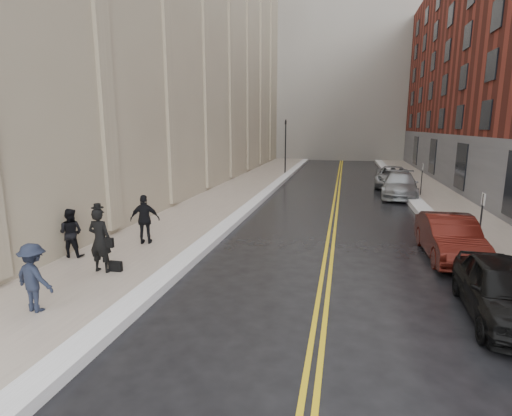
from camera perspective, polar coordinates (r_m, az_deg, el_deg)
The scene contains 19 objects.
ground at distance 9.43m, azimuth -7.55°, elevation -17.70°, with size 160.00×160.00×0.00m, color black.
sidewalk_left at distance 25.24m, azimuth -4.79°, elevation 1.25°, with size 4.00×64.00×0.15m, color gray.
sidewalk_right at distance 24.88m, azimuth 26.42°, elevation -0.09°, with size 3.00×64.00×0.15m, color gray.
lane_stripe_a at distance 24.15m, azimuth 11.00°, elevation 0.43°, with size 0.12×64.00×0.01m, color gold.
lane_stripe_b at distance 24.14m, azimuth 11.57°, elevation 0.40°, with size 0.12×64.00×0.01m, color gold.
snow_ridge_left at distance 24.66m, azimuth 0.32°, elevation 1.17°, with size 0.70×60.80×0.26m, color white.
snow_ridge_right at distance 24.48m, azimuth 22.23°, elevation 0.27°, with size 0.85×60.80×0.30m, color white.
tower_far_right at distance 76.53m, azimuth 22.51°, elevation 23.94°, with size 22.00×18.00×44.00m, color slate.
traffic_signal at distance 38.13m, azimuth 4.23°, elevation 9.31°, with size 0.18×0.15×5.20m.
parking_sign_near at distance 16.79m, azimuth 29.49°, elevation -1.06°, with size 0.06×0.35×2.23m.
parking_sign_far at distance 28.33m, azimuth 22.61°, elevation 4.15°, with size 0.06×0.35×2.23m.
car_black at distance 11.46m, azimuth 31.94°, elevation -9.94°, with size 1.74×4.33×1.47m, color black.
car_maroon at distance 15.68m, azimuth 25.94°, elevation -3.79°, with size 1.60×4.58×1.51m, color #3E100B.
car_silver_near at distance 28.00m, azimuth 19.86°, elevation 3.11°, with size 2.22×5.46×1.58m, color #969A9D.
car_silver_far at distance 32.48m, azimuth 18.96°, elevation 4.24°, with size 2.59×5.61×1.56m, color gray.
pedestrian_main at distance 13.22m, azimuth -21.39°, elevation -4.29°, with size 0.74×0.49×2.03m, color black.
pedestrian_a at distance 15.18m, azimuth -24.94°, elevation -3.22°, with size 0.83×0.64×1.70m, color black.
pedestrian_b at distance 11.19m, azimuth -29.14°, elevation -8.67°, with size 1.10×0.64×1.71m, color #1A2030.
pedestrian_c at distance 15.85m, azimuth -15.57°, elevation -1.57°, with size 1.11×0.46×1.90m, color black.
Camera 1 is at (2.92, -7.70, 4.60)m, focal length 28.00 mm.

